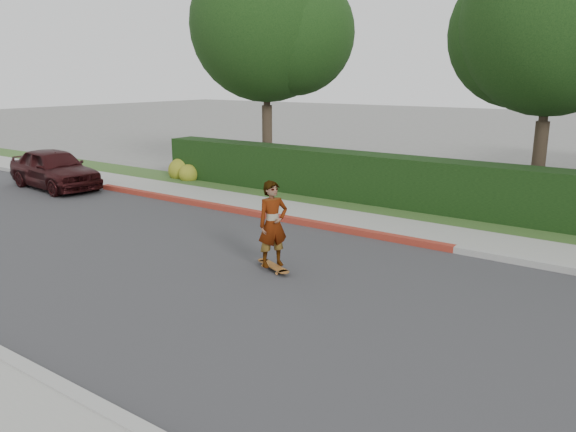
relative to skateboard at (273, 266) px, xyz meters
name	(u,v)px	position (x,y,z in m)	size (l,w,h in m)	color
ground	(312,303)	(1.49, -0.90, -0.09)	(120.00, 120.00, 0.00)	slate
road	(312,302)	(1.49, -0.90, -0.08)	(60.00, 8.00, 0.01)	#2D2D30
curb_near	(108,415)	(1.49, -5.00, -0.01)	(60.00, 0.20, 0.15)	#9E9E99
curb_far	(411,242)	(1.49, 3.20, -0.01)	(60.00, 0.20, 0.15)	#9E9E99
curb_red_section	(242,211)	(-3.51, 3.20, -0.01)	(12.00, 0.21, 0.15)	maroon
sidewalk_far	(427,233)	(1.49, 4.10, -0.03)	(60.00, 1.60, 0.12)	gray
planting_strip	(451,220)	(1.49, 5.70, -0.04)	(60.00, 1.60, 0.10)	#2D4C1E
hedge	(361,178)	(-1.51, 6.30, 0.66)	(15.00, 1.00, 1.50)	black
flowering_shrub	(183,172)	(-8.51, 5.83, 0.24)	(1.40, 1.00, 0.90)	#2D4C19
tree_left	(269,29)	(-6.02, 7.79, 5.18)	(5.99, 5.21, 8.00)	#33261C
tree_center	(554,29)	(2.98, 8.29, 4.81)	(5.66, 4.84, 7.44)	#33261C
skateboard	(273,266)	(0.00, 0.00, 0.00)	(1.02, 0.57, 0.09)	#E98E40
skateboarder	(273,224)	(0.00, 0.00, 0.85)	(0.61, 0.40, 1.68)	white
car_maroon	(54,169)	(-10.94, 2.28, 0.59)	(1.61, 4.00, 1.36)	black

